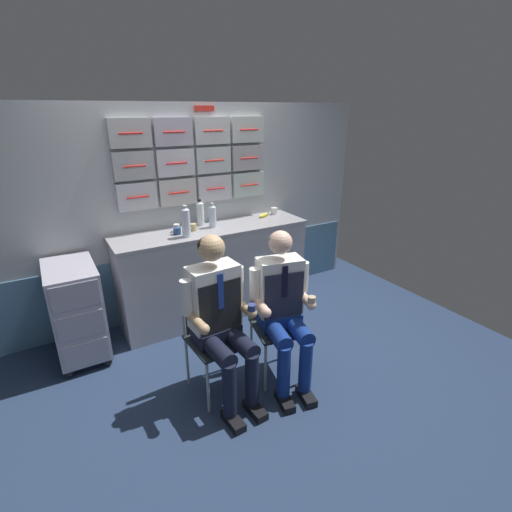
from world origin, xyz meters
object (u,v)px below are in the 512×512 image
(paper_cup_blue, at_px, (177,231))
(folding_chair_left, at_px, (211,325))
(service_trolley, at_px, (76,309))
(folding_chair_center, at_px, (275,312))
(snack_banana, at_px, (264,215))
(crew_member_left, at_px, (220,314))
(crew_member_center, at_px, (283,304))
(water_bottle_clear, at_px, (213,216))

(paper_cup_blue, bearing_deg, folding_chair_left, -96.95)
(folding_chair_left, bearing_deg, service_trolley, 132.68)
(folding_chair_center, xyz_separation_m, snack_banana, (0.62, 1.20, 0.45))
(snack_banana, bearing_deg, crew_member_left, -131.84)
(snack_banana, bearing_deg, folding_chair_left, -135.89)
(crew_member_center, xyz_separation_m, snack_banana, (0.65, 1.36, 0.29))
(water_bottle_clear, bearing_deg, folding_chair_left, -115.99)
(water_bottle_clear, height_order, paper_cup_blue, water_bottle_clear)
(service_trolley, height_order, folding_chair_left, service_trolley)
(service_trolley, bearing_deg, folding_chair_left, -47.32)
(service_trolley, xyz_separation_m, snack_banana, (2.02, 0.19, 0.52))
(folding_chair_center, bearing_deg, folding_chair_left, 172.00)
(service_trolley, height_order, crew_member_center, crew_member_center)
(crew_member_left, distance_m, folding_chair_center, 0.57)
(service_trolley, bearing_deg, crew_member_center, -40.47)
(crew_member_center, distance_m, water_bottle_clear, 1.35)
(folding_chair_left, xyz_separation_m, paper_cup_blue, (0.12, 1.02, 0.47))
(paper_cup_blue, bearing_deg, folding_chair_center, -69.09)
(water_bottle_clear, distance_m, paper_cup_blue, 0.40)
(folding_chair_left, relative_size, snack_banana, 4.98)
(folding_chair_left, bearing_deg, water_bottle_clear, 64.01)
(crew_member_left, bearing_deg, service_trolley, 128.53)
(service_trolley, xyz_separation_m, paper_cup_blue, (0.98, 0.09, 0.53))
(crew_member_left, xyz_separation_m, snack_banana, (1.15, 1.29, 0.27))
(folding_chair_center, bearing_deg, snack_banana, 62.75)
(folding_chair_left, distance_m, water_bottle_clear, 1.30)
(folding_chair_left, height_order, water_bottle_clear, water_bottle_clear)
(water_bottle_clear, bearing_deg, snack_banana, 6.09)
(crew_member_left, xyz_separation_m, folding_chair_center, (0.53, 0.08, -0.18))
(water_bottle_clear, relative_size, paper_cup_blue, 3.41)
(folding_chair_center, height_order, water_bottle_clear, water_bottle_clear)
(folding_chair_left, bearing_deg, folding_chair_center, -8.00)
(paper_cup_blue, height_order, snack_banana, paper_cup_blue)
(folding_chair_left, relative_size, paper_cup_blue, 11.70)
(folding_chair_center, xyz_separation_m, water_bottle_clear, (-0.03, 1.13, 0.55))
(crew_member_left, relative_size, water_bottle_clear, 5.15)
(crew_member_left, distance_m, water_bottle_clear, 1.37)
(service_trolley, distance_m, folding_chair_center, 1.73)
(folding_chair_center, relative_size, snack_banana, 4.98)
(service_trolley, relative_size, folding_chair_center, 1.01)
(snack_banana, bearing_deg, service_trolley, -174.49)
(folding_chair_center, xyz_separation_m, crew_member_center, (-0.03, -0.16, 0.16))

